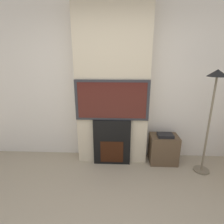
# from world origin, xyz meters

# --- Properties ---
(wall_back) EXTENTS (6.00, 0.06, 2.70)m
(wall_back) POSITION_xyz_m (0.00, 2.03, 1.35)
(wall_back) COLOR silver
(wall_back) RESTS_ON ground_plane
(chimney_breast) EXTENTS (1.19, 0.29, 2.70)m
(chimney_breast) POSITION_xyz_m (0.00, 1.86, 1.35)
(chimney_breast) COLOR beige
(chimney_breast) RESTS_ON ground_plane
(fireplace) EXTENTS (0.63, 0.15, 0.80)m
(fireplace) POSITION_xyz_m (0.00, 1.71, 0.40)
(fireplace) COLOR black
(fireplace) RESTS_ON ground_plane
(television) EXTENTS (1.19, 0.07, 0.66)m
(television) POSITION_xyz_m (0.00, 1.71, 1.13)
(television) COLOR #2D2D33
(television) RESTS_ON fireplace
(floor_lamp) EXTENTS (0.28, 0.28, 1.63)m
(floor_lamp) POSITION_xyz_m (1.48, 1.52, 1.27)
(floor_lamp) COLOR #726651
(floor_lamp) RESTS_ON ground_plane
(media_stand) EXTENTS (0.47, 0.34, 0.56)m
(media_stand) POSITION_xyz_m (0.90, 1.76, 0.26)
(media_stand) COLOR brown
(media_stand) RESTS_ON ground_plane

